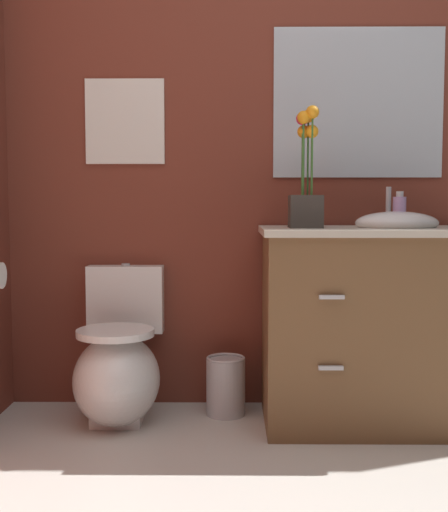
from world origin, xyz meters
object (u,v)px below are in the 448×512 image
vanity_cabinet (368,324)px  soap_bottle (399,211)px  wall_poster (125,122)px  flower_vase (306,186)px  trash_bin (226,385)px  toilet (118,367)px  wall_mirror (358,103)px

vanity_cabinet → soap_bottle: 0.51m
vanity_cabinet → wall_poster: bearing=165.1°
flower_vase → trash_bin: size_ratio=1.90×
wall_poster → toilet: bearing=-90.0°
trash_bin → wall_poster: bearing=159.8°
trash_bin → wall_poster: 1.33m
vanity_cabinet → trash_bin: (-0.63, 0.12, -0.31)m
toilet → vanity_cabinet: 1.13m
soap_bottle → wall_poster: size_ratio=0.39×
vanity_cabinet → soap_bottle: bearing=12.5°
trash_bin → wall_mirror: 1.46m
flower_vase → soap_bottle: flower_vase is taller
toilet → trash_bin: size_ratio=2.54×
flower_vase → soap_bottle: size_ratio=3.28×
flower_vase → wall_mirror: wall_mirror is taller
wall_poster → wall_mirror: bearing=0.0°
trash_bin → toilet: bearing=-169.3°
toilet → wall_mirror: (1.11, 0.27, 1.21)m
flower_vase → wall_poster: size_ratio=1.29×
toilet → wall_poster: size_ratio=1.72×
vanity_cabinet → trash_bin: bearing=169.4°
flower_vase → trash_bin: 0.99m
toilet → trash_bin: toilet is taller
toilet → flower_vase: 1.16m
toilet → trash_bin: bearing=10.7°
flower_vase → vanity_cabinet: bearing=5.8°
soap_bottle → wall_mirror: 0.59m
wall_poster → wall_mirror: size_ratio=0.50×
wall_mirror → flower_vase: bearing=-130.8°
vanity_cabinet → wall_mirror: wall_mirror is taller
soap_bottle → flower_vase: bearing=-172.0°
wall_poster → flower_vase: bearing=-21.3°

